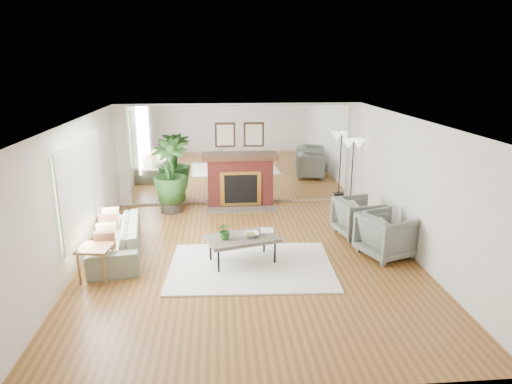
{
  "coord_description": "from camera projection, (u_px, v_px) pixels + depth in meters",
  "views": [
    {
      "loc": [
        -0.52,
        -7.64,
        3.47
      ],
      "look_at": [
        0.17,
        0.6,
        1.1
      ],
      "focal_mm": 32.0,
      "sensor_mm": 36.0,
      "label": 1
    }
  ],
  "objects": [
    {
      "name": "potted_ficus",
      "position": [
        170.0,
        174.0,
        10.69
      ],
      "size": [
        0.94,
        0.94,
        1.76
      ],
      "color": "black",
      "rests_on": "ground"
    },
    {
      "name": "tabletop_plant",
      "position": [
        225.0,
        230.0,
        7.9
      ],
      "size": [
        0.34,
        0.32,
        0.32
      ],
      "primitive_type": "imported",
      "rotation": [
        0.0,
        0.0,
        0.28
      ],
      "color": "#326023",
      "rests_on": "coffee_table"
    },
    {
      "name": "book",
      "position": [
        261.0,
        231.0,
        8.28
      ],
      "size": [
        0.24,
        0.31,
        0.02
      ],
      "primitive_type": "imported",
      "rotation": [
        0.0,
        0.0,
        -0.1
      ],
      "color": "olive",
      "rests_on": "coffee_table"
    },
    {
      "name": "fruit_bowl",
      "position": [
        251.0,
        234.0,
        8.04
      ],
      "size": [
        0.31,
        0.31,
        0.07
      ],
      "primitive_type": "imported",
      "rotation": [
        0.0,
        0.0,
        0.12
      ],
      "color": "olive",
      "rests_on": "coffee_table"
    },
    {
      "name": "wall_back",
      "position": [
        240.0,
        154.0,
        11.31
      ],
      "size": [
        6.0,
        0.02,
        2.5
      ],
      "primitive_type": "cube",
      "color": "silver",
      "rests_on": "ground"
    },
    {
      "name": "coffee_table",
      "position": [
        242.0,
        239.0,
        8.04
      ],
      "size": [
        1.39,
        1.04,
        0.5
      ],
      "rotation": [
        0.0,
        0.0,
        0.28
      ],
      "color": "#685E52",
      "rests_on": "ground"
    },
    {
      "name": "fireplace",
      "position": [
        240.0,
        180.0,
        11.25
      ],
      "size": [
        1.85,
        0.83,
        2.05
      ],
      "color": "maroon",
      "rests_on": "ground"
    },
    {
      "name": "wall_right",
      "position": [
        415.0,
        189.0,
        8.21
      ],
      "size": [
        0.02,
        7.0,
        2.5
      ],
      "primitive_type": "cube",
      "color": "silver",
      "rests_on": "ground"
    },
    {
      "name": "armchair_back",
      "position": [
        358.0,
        217.0,
        9.37
      ],
      "size": [
        1.0,
        0.98,
        0.78
      ],
      "primitive_type": "imported",
      "rotation": [
        0.0,
        0.0,
        1.76
      ],
      "color": "slate",
      "rests_on": "ground"
    },
    {
      "name": "armchair_front",
      "position": [
        387.0,
        235.0,
        8.35
      ],
      "size": [
        1.15,
        1.13,
        0.82
      ],
      "primitive_type": "imported",
      "rotation": [
        0.0,
        0.0,
        1.93
      ],
      "color": "slate",
      "rests_on": "ground"
    },
    {
      "name": "floor_lamp",
      "position": [
        353.0,
        149.0,
        10.91
      ],
      "size": [
        0.55,
        0.31,
        1.7
      ],
      "color": "black",
      "rests_on": "ground"
    },
    {
      "name": "mirror_panel",
      "position": [
        240.0,
        155.0,
        11.29
      ],
      "size": [
        5.4,
        0.04,
        2.4
      ],
      "primitive_type": "cube",
      "color": "silver",
      "rests_on": "wall_back"
    },
    {
      "name": "wall_left",
      "position": [
        74.0,
        197.0,
        7.73
      ],
      "size": [
        0.02,
        7.0,
        2.5
      ],
      "primitive_type": "cube",
      "color": "silver",
      "rests_on": "ground"
    },
    {
      "name": "side_table",
      "position": [
        95.0,
        252.0,
        7.4
      ],
      "size": [
        0.58,
        0.58,
        0.58
      ],
      "rotation": [
        0.0,
        0.0,
        -0.15
      ],
      "color": "olive",
      "rests_on": "ground"
    },
    {
      "name": "area_rug",
      "position": [
        251.0,
        267.0,
        7.97
      ],
      "size": [
        2.92,
        2.15,
        0.03
      ],
      "primitive_type": "cube",
      "rotation": [
        0.0,
        0.0,
        -0.05
      ],
      "color": "white",
      "rests_on": "ground"
    },
    {
      "name": "sofa",
      "position": [
        116.0,
        239.0,
        8.4
      ],
      "size": [
        1.14,
        2.26,
        0.63
      ],
      "primitive_type": "imported",
      "rotation": [
        0.0,
        0.0,
        -1.43
      ],
      "color": "gray",
      "rests_on": "ground"
    },
    {
      "name": "window_panel",
      "position": [
        82.0,
        186.0,
        8.09
      ],
      "size": [
        0.04,
        2.4,
        1.5
      ],
      "primitive_type": "cube",
      "color": "#B2E09E",
      "rests_on": "wall_left"
    },
    {
      "name": "ground",
      "position": [
        250.0,
        259.0,
        8.31
      ],
      "size": [
        7.0,
        7.0,
        0.0
      ],
      "primitive_type": "plane",
      "color": "brown",
      "rests_on": "ground"
    }
  ]
}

